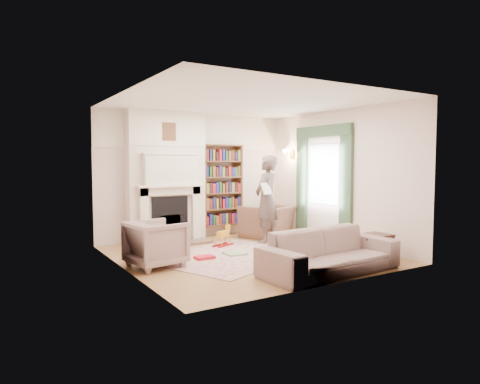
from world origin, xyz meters
TOP-DOWN VIEW (x-y plane):
  - floor at (0.00, 0.00)m, footprint 4.50×4.50m
  - ceiling at (0.00, 0.00)m, footprint 4.50×4.50m
  - wall_back at (0.00, 2.25)m, footprint 4.50×0.00m
  - wall_front at (0.00, -2.25)m, footprint 4.50×0.00m
  - wall_left at (-2.25, 0.00)m, footprint 0.00×4.50m
  - wall_right at (2.25, 0.00)m, footprint 0.00×4.50m
  - fireplace at (-0.75, 2.05)m, footprint 1.70×0.58m
  - bookcase at (0.65, 2.12)m, footprint 1.00×0.24m
  - window at (2.23, 0.40)m, footprint 0.02×0.90m
  - curtain_left at (2.20, -0.30)m, footprint 0.07×0.32m
  - curtain_right at (2.20, 1.10)m, footprint 0.07×0.32m
  - pelmet at (2.19, 0.40)m, footprint 0.09×1.70m
  - wall_sconce at (2.03, 1.50)m, footprint 0.20×0.24m
  - rug at (-0.29, 0.06)m, footprint 3.30×2.94m
  - armchair_reading at (1.44, 1.38)m, footprint 1.40×1.32m
  - armchair_left at (-1.75, 0.02)m, footprint 0.96×0.94m
  - sofa at (0.39, -1.77)m, footprint 2.35×1.03m
  - man_reading at (0.99, 0.78)m, footprint 0.81×0.72m
  - newspaper at (0.84, 0.58)m, footprint 0.36×0.26m
  - coffee_table at (1.62, -1.50)m, footprint 0.70×0.45m
  - paraffin_heater at (-1.54, 1.38)m, footprint 0.26×0.26m
  - rocking_horse at (0.00, 0.91)m, footprint 0.52×0.36m
  - board_game at (-0.19, 0.12)m, footprint 0.38×0.38m
  - game_box_lid at (-0.85, 0.05)m, footprint 0.34×0.23m
  - comic_annuals at (0.31, -0.31)m, footprint 0.75×0.65m

SIDE VIEW (x-z plane):
  - floor at x=0.00m, z-range 0.00..0.00m
  - rug at x=-0.29m, z-range 0.00..0.01m
  - comic_annuals at x=0.31m, z-range 0.01..0.03m
  - board_game at x=-0.19m, z-range 0.01..0.04m
  - game_box_lid at x=-0.85m, z-range 0.01..0.06m
  - rocking_horse at x=0.00m, z-range 0.00..0.42m
  - coffee_table at x=1.62m, z-range 0.00..0.45m
  - paraffin_heater at x=-1.54m, z-range 0.00..0.55m
  - sofa at x=0.39m, z-range 0.00..0.67m
  - armchair_reading at x=1.44m, z-range 0.00..0.72m
  - armchair_left at x=-1.75m, z-range 0.00..0.76m
  - man_reading at x=0.99m, z-range 0.00..1.85m
  - newspaper at x=0.84m, z-range 1.05..1.29m
  - bookcase at x=0.65m, z-range 0.25..2.10m
  - curtain_left at x=2.20m, z-range 0.00..2.40m
  - curtain_right at x=2.20m, z-range 0.00..2.40m
  - fireplace at x=-0.75m, z-range -0.01..2.79m
  - wall_back at x=0.00m, z-range -0.85..3.65m
  - wall_front at x=0.00m, z-range -0.85..3.65m
  - wall_left at x=-2.25m, z-range -0.85..3.65m
  - wall_right at x=2.25m, z-range -0.85..3.65m
  - window at x=2.23m, z-range 0.80..2.10m
  - wall_sconce at x=2.03m, z-range 1.78..2.02m
  - pelmet at x=2.19m, z-range 2.26..2.50m
  - ceiling at x=0.00m, z-range 2.80..2.80m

